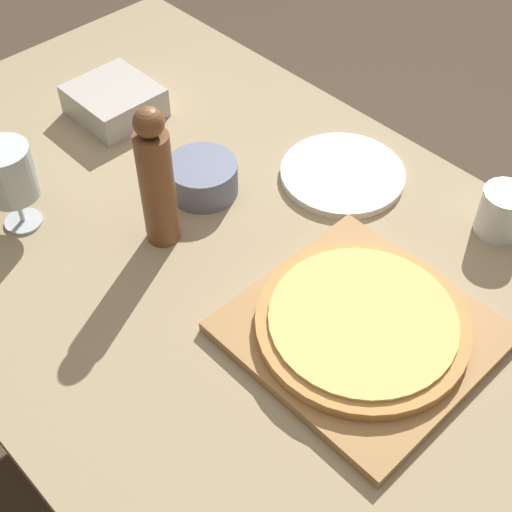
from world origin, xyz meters
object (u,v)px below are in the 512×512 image
pizza (362,323)px  wine_glass (8,174)px  small_bowl (203,178)px  pepper_mill (156,181)px

pizza → wine_glass: 0.59m
small_bowl → pepper_mill: bearing=-161.7°
pepper_mill → small_bowl: bearing=18.3°
pizza → wine_glass: size_ratio=1.98×
pepper_mill → small_bowl: 0.15m
pepper_mill → pizza: bearing=-77.3°
wine_glass → small_bowl: 0.31m
pizza → small_bowl: size_ratio=2.51×
pizza → pepper_mill: size_ratio=1.21×
pizza → wine_glass: bearing=113.0°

